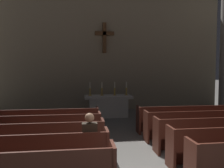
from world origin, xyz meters
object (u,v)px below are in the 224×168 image
(candlestick_inner_left, at_px, (102,91))
(pew_left_row_5, at_px, (38,123))
(pew_right_row_4, at_px, (206,124))
(altar, at_px, (108,105))
(candlestick_outer_right, at_px, (126,91))
(lone_worshipper, at_px, (90,141))
(pew_left_row_2, at_px, (12,156))
(pew_right_row_5, at_px, (192,118))
(candlestick_outer_left, at_px, (90,91))
(pew_left_row_3, at_px, (23,141))
(pew_left_row_4, at_px, (32,130))
(candlestick_inner_right, at_px, (115,91))

(candlestick_inner_left, bearing_deg, pew_left_row_5, -129.42)
(pew_right_row_4, height_order, altar, altar)
(candlestick_outer_right, height_order, lone_worshipper, candlestick_outer_right)
(pew_left_row_2, relative_size, pew_left_row_5, 1.00)
(pew_left_row_2, xyz_separation_m, candlestick_outer_right, (3.52, 5.78, 0.73))
(altar, bearing_deg, candlestick_outer_right, -0.00)
(pew_right_row_5, relative_size, candlestick_inner_left, 6.33)
(candlestick_outer_left, relative_size, candlestick_outer_right, 1.00)
(pew_left_row_3, relative_size, pew_right_row_5, 1.00)
(pew_left_row_5, bearing_deg, pew_left_row_2, -90.00)
(pew_left_row_5, xyz_separation_m, lone_worshipper, (1.58, -2.86, 0.22))
(pew_left_row_5, height_order, pew_right_row_4, same)
(pew_left_row_4, xyz_separation_m, candlestick_outer_right, (3.52, 3.85, 0.73))
(candlestick_inner_right, relative_size, candlestick_outer_right, 1.00)
(altar, relative_size, candlestick_outer_left, 3.52)
(pew_left_row_2, xyz_separation_m, lone_worshipper, (1.58, 0.04, 0.22))
(pew_right_row_4, distance_m, candlestick_inner_left, 4.91)
(pew_left_row_3, height_order, pew_right_row_4, same)
(candlestick_inner_left, xyz_separation_m, candlestick_outer_right, (1.15, 0.00, 0.00))
(pew_left_row_2, distance_m, candlestick_outer_right, 6.80)
(pew_left_row_5, bearing_deg, candlestick_outer_right, 39.31)
(pew_right_row_5, height_order, altar, altar)
(candlestick_inner_right, distance_m, lone_worshipper, 5.93)
(altar, bearing_deg, lone_worshipper, -100.71)
(candlestick_outer_left, distance_m, lone_worshipper, 5.77)
(pew_right_row_4, relative_size, candlestick_outer_right, 6.33)
(pew_left_row_5, bearing_deg, pew_right_row_4, -10.27)
(pew_left_row_4, height_order, pew_left_row_5, same)
(pew_right_row_5, distance_m, altar, 3.93)
(pew_left_row_4, relative_size, pew_right_row_5, 1.00)
(pew_left_row_2, height_order, candlestick_outer_right, candlestick_outer_right)
(candlestick_outer_left, bearing_deg, altar, 0.00)
(candlestick_outer_left, relative_size, candlestick_inner_left, 1.00)
(pew_left_row_3, height_order, candlestick_outer_left, candlestick_outer_left)
(pew_left_row_3, height_order, candlestick_inner_left, candlestick_inner_left)
(pew_left_row_4, relative_size, candlestick_inner_right, 6.33)
(candlestick_outer_right, bearing_deg, pew_left_row_5, -140.69)
(candlestick_inner_left, distance_m, candlestick_inner_right, 0.60)
(pew_left_row_2, distance_m, pew_left_row_3, 0.97)
(pew_left_row_5, distance_m, pew_right_row_4, 5.42)
(altar, bearing_deg, candlestick_inner_right, -0.00)
(pew_left_row_3, relative_size, pew_left_row_4, 1.00)
(pew_right_row_5, bearing_deg, candlestick_outer_left, 140.69)
(pew_left_row_3, height_order, candlestick_inner_right, candlestick_inner_right)
(pew_left_row_5, xyz_separation_m, pew_right_row_5, (5.33, 0.00, 0.00))
(pew_right_row_4, distance_m, lone_worshipper, 4.21)
(altar, distance_m, lone_worshipper, 5.84)
(pew_left_row_4, distance_m, candlestick_inner_right, 4.91)
(pew_left_row_4, height_order, lone_worshipper, lone_worshipper)
(pew_left_row_2, distance_m, lone_worshipper, 1.60)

